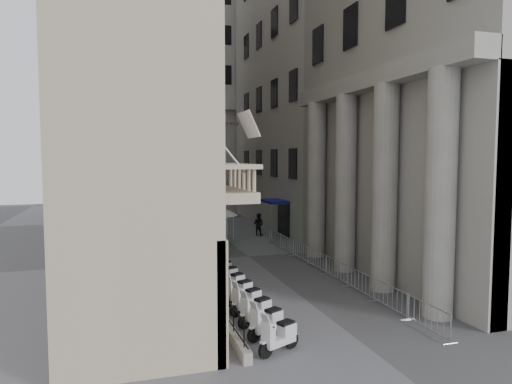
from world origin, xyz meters
TOP-DOWN VIEW (x-y plane):
  - far_building at (0.00, 48.00)m, footprint 22.00×10.00m
  - iron_fence at (-4.30, 18.00)m, footprint 0.30×28.00m
  - blue_awning at (4.15, 26.00)m, footprint 1.60×3.00m
  - flag at (-4.00, 5.00)m, footprint 1.00×1.40m
  - scooter_0 at (-3.05, 4.63)m, footprint 1.51×1.10m
  - scooter_1 at (-3.05, 5.95)m, footprint 1.51×1.10m
  - scooter_2 at (-3.05, 7.27)m, footprint 1.51×1.10m
  - scooter_3 at (-3.05, 8.60)m, footprint 1.51×1.10m
  - scooter_4 at (-3.05, 9.92)m, footprint 1.51×1.10m
  - scooter_5 at (-3.05, 11.24)m, footprint 1.51×1.10m
  - scooter_6 at (-3.05, 12.57)m, footprint 1.51×1.10m
  - scooter_7 at (-3.05, 13.89)m, footprint 1.51×1.10m
  - scooter_8 at (-3.05, 15.21)m, footprint 1.51×1.10m
  - scooter_9 at (-3.05, 16.54)m, footprint 1.51×1.10m
  - scooter_10 at (-3.05, 17.86)m, footprint 1.51×1.10m
  - scooter_11 at (-3.05, 19.18)m, footprint 1.51×1.10m
  - scooter_12 at (-3.05, 20.51)m, footprint 1.51×1.10m
  - barrier_0 at (2.87, 4.75)m, footprint 0.60×2.40m
  - barrier_1 at (2.87, 7.25)m, footprint 0.60×2.40m
  - barrier_2 at (2.87, 9.75)m, footprint 0.60×2.40m
  - barrier_3 at (2.87, 12.25)m, footprint 0.60×2.40m
  - barrier_4 at (2.87, 14.75)m, footprint 0.60×2.40m
  - barrier_5 at (2.87, 17.25)m, footprint 0.60×2.40m
  - barrier_6 at (2.87, 19.75)m, footprint 0.60×2.40m
  - barrier_7 at (2.87, 22.25)m, footprint 0.60×2.40m
  - security_tent at (-1.56, 25.59)m, footprint 3.67×3.67m
  - street_lamp at (-2.13, 22.43)m, footprint 2.90×0.84m
  - info_kiosk at (-2.49, 23.85)m, footprint 0.34×0.96m
  - pedestrian_a at (-0.97, 29.05)m, footprint 0.78×0.65m
  - pedestrian_b at (3.00, 26.76)m, footprint 1.13×1.13m
  - pedestrian_c at (-0.50, 36.00)m, footprint 0.89×0.60m

SIDE VIEW (x-z plane):
  - iron_fence at x=-4.30m, z-range -0.70..0.70m
  - blue_awning at x=4.15m, z-range -1.50..1.50m
  - flag at x=-4.00m, z-range -4.10..4.10m
  - scooter_0 at x=-3.05m, z-range -0.75..0.75m
  - scooter_1 at x=-3.05m, z-range -0.75..0.75m
  - scooter_2 at x=-3.05m, z-range -0.75..0.75m
  - scooter_3 at x=-3.05m, z-range -0.75..0.75m
  - scooter_4 at x=-3.05m, z-range -0.75..0.75m
  - scooter_5 at x=-3.05m, z-range -0.75..0.75m
  - scooter_6 at x=-3.05m, z-range -0.75..0.75m
  - scooter_7 at x=-3.05m, z-range -0.75..0.75m
  - scooter_8 at x=-3.05m, z-range -0.75..0.75m
  - scooter_9 at x=-3.05m, z-range -0.75..0.75m
  - scooter_10 at x=-3.05m, z-range -0.75..0.75m
  - scooter_11 at x=-3.05m, z-range -0.75..0.75m
  - scooter_12 at x=-3.05m, z-range -0.75..0.75m
  - barrier_0 at x=2.87m, z-range -0.55..0.55m
  - barrier_1 at x=2.87m, z-range -0.55..0.55m
  - barrier_2 at x=2.87m, z-range -0.55..0.55m
  - barrier_3 at x=2.87m, z-range -0.55..0.55m
  - barrier_4 at x=2.87m, z-range -0.55..0.55m
  - barrier_5 at x=2.87m, z-range -0.55..0.55m
  - barrier_6 at x=2.87m, z-range -0.55..0.55m
  - barrier_7 at x=2.87m, z-range -0.55..0.55m
  - pedestrian_c at x=-0.50m, z-range 0.00..1.78m
  - pedestrian_a at x=-0.97m, z-range 0.00..1.83m
  - pedestrian_b at x=3.00m, z-range 0.00..1.85m
  - info_kiosk at x=-2.49m, z-range 0.01..2.03m
  - security_tent at x=-1.56m, z-range 1.00..3.99m
  - street_lamp at x=-2.13m, z-range 0.92..9.95m
  - far_building at x=0.00m, z-range 0.00..30.00m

